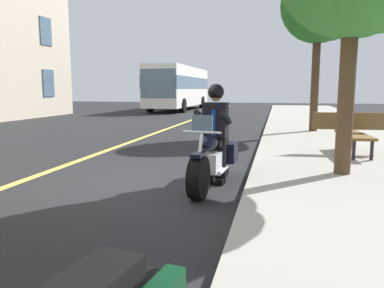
{
  "coord_description": "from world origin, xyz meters",
  "views": [
    {
      "loc": [
        6.19,
        2.46,
        1.65
      ],
      "look_at": [
        0.16,
        1.1,
        0.75
      ],
      "focal_mm": 35.43,
      "sensor_mm": 36.0,
      "label": 1
    }
  ],
  "objects_px": {
    "bus_far": "(179,86)",
    "street_tree_curbside": "(321,8)",
    "bench_sidewalk": "(353,130)",
    "motorcycle_main": "(213,160)",
    "rider_main": "(215,125)"
  },
  "relations": [
    {
      "from": "bus_far",
      "to": "motorcycle_main",
      "type": "bearing_deg",
      "value": 15.99
    },
    {
      "from": "rider_main",
      "to": "street_tree_curbside",
      "type": "bearing_deg",
      "value": 162.63
    },
    {
      "from": "bus_far",
      "to": "street_tree_curbside",
      "type": "xyz_separation_m",
      "value": [
        15.23,
        9.0,
        2.52
      ]
    },
    {
      "from": "motorcycle_main",
      "to": "bus_far",
      "type": "bearing_deg",
      "value": -164.01
    },
    {
      "from": "motorcycle_main",
      "to": "bench_sidewalk",
      "type": "xyz_separation_m",
      "value": [
        -3.11,
        2.79,
        0.26
      ]
    },
    {
      "from": "bus_far",
      "to": "street_tree_curbside",
      "type": "relative_size",
      "value": 1.95
    },
    {
      "from": "bench_sidewalk",
      "to": "street_tree_curbside",
      "type": "relative_size",
      "value": 0.32
    },
    {
      "from": "bench_sidewalk",
      "to": "street_tree_curbside",
      "type": "distance_m",
      "value": 5.98
    },
    {
      "from": "bus_far",
      "to": "bench_sidewalk",
      "type": "bearing_deg",
      "value": 25.23
    },
    {
      "from": "rider_main",
      "to": "bus_far",
      "type": "distance_m",
      "value": 23.8
    },
    {
      "from": "motorcycle_main",
      "to": "bench_sidewalk",
      "type": "relative_size",
      "value": 1.21
    },
    {
      "from": "bus_far",
      "to": "street_tree_curbside",
      "type": "height_order",
      "value": "street_tree_curbside"
    },
    {
      "from": "rider_main",
      "to": "street_tree_curbside",
      "type": "height_order",
      "value": "street_tree_curbside"
    },
    {
      "from": "motorcycle_main",
      "to": "rider_main",
      "type": "relative_size",
      "value": 1.28
    },
    {
      "from": "bench_sidewalk",
      "to": "motorcycle_main",
      "type": "bearing_deg",
      "value": -41.94
    }
  ]
}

